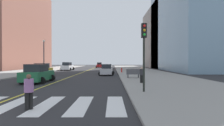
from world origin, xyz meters
name	(u,v)px	position (x,y,z in m)	size (l,w,h in m)	color
sidewalk_kerb_east	(153,76)	(12.20, 20.00, 0.07)	(10.00, 120.00, 0.15)	gray
lane_divider_paint	(89,70)	(0.00, 40.00, 0.01)	(0.16, 80.00, 0.01)	yellow
parking_garage_concrete	(174,38)	(28.26, 55.33, 10.48)	(18.00, 24.00, 20.96)	gray
low_rise_brick_west	(9,26)	(-27.26, 50.11, 13.79)	(16.00, 32.00, 27.57)	brown
car_silver_nearest	(106,70)	(5.23, 23.13, 0.85)	(2.62, 4.11, 1.81)	#B7B7BC
car_green_second	(37,74)	(-1.88, 13.32, 0.93)	(2.80, 4.45, 1.98)	#236B42
car_white_third	(67,67)	(-5.26, 38.15, 0.96)	(2.97, 4.68, 2.06)	silver
car_red_fourth	(99,65)	(1.52, 56.53, 0.88)	(2.77, 4.31, 1.89)	red
car_yellow_fifth	(42,70)	(-5.15, 22.55, 0.92)	(2.87, 4.49, 1.97)	gold
traffic_light_near_corner	(144,44)	(8.35, 6.98, 3.50)	(0.36, 0.41, 4.76)	black
park_bench	(133,74)	(8.87, 17.03, 0.69)	(1.82, 0.62, 1.12)	#47474C
pedestrian_crossing	(29,90)	(2.23, 3.08, 0.92)	(0.41, 0.41, 1.67)	black
pedestrian_waiting_east	(141,74)	(9.04, 11.85, 1.01)	(0.38, 0.38, 1.55)	black
fire_hydrant	(121,70)	(8.00, 27.95, 0.58)	(0.26, 0.26, 0.89)	red
street_lamp	(44,53)	(-7.76, 29.58, 4.04)	(0.44, 0.44, 6.49)	#38383D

